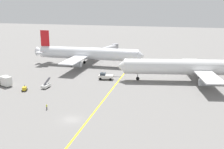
% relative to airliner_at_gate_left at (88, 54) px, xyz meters
% --- Properties ---
extents(ground_plane, '(600.00, 600.00, 0.00)m').
position_rel_airliner_at_gate_left_xyz_m(ground_plane, '(18.42, -59.23, -5.63)').
color(ground_plane, slate).
extents(taxiway_stripe, '(6.10, 119.89, 0.01)m').
position_rel_airliner_at_gate_left_xyz_m(taxiway_stripe, '(22.12, -49.23, -5.62)').
color(taxiway_stripe, yellow).
rests_on(taxiway_stripe, ground).
extents(airliner_at_gate_left, '(53.09, 43.52, 16.09)m').
position_rel_airliner_at_gate_left_xyz_m(airliner_at_gate_left, '(0.00, 0.00, 0.00)').
color(airliner_at_gate_left, white).
rests_on(airliner_at_gate_left, ground).
extents(airliner_being_pushed, '(56.97, 39.04, 15.63)m').
position_rel_airliner_at_gate_left_xyz_m(airliner_being_pushed, '(48.31, -14.40, -0.27)').
color(airliner_being_pushed, white).
rests_on(airliner_being_pushed, ground).
extents(pushback_tug, '(8.83, 3.46, 2.91)m').
position_rel_airliner_at_gate_left_xyz_m(pushback_tug, '(15.51, -21.16, -4.40)').
color(pushback_tug, white).
rests_on(pushback_tug, ground).
extents(gse_catering_truck_tall, '(6.31, 4.28, 3.50)m').
position_rel_airliner_at_gate_left_xyz_m(gse_catering_truck_tall, '(-16.32, -39.18, -3.87)').
color(gse_catering_truck_tall, '#666B4C').
rests_on(gse_catering_truck_tall, ground).
extents(gse_belt_loader_portside, '(1.85, 4.93, 3.02)m').
position_rel_airliner_at_gate_left_xyz_m(gse_belt_loader_portside, '(-1.12, -37.20, -4.80)').
color(gse_belt_loader_portside, silver).
rests_on(gse_belt_loader_portside, ground).
extents(gse_baggage_cart_near_cluster, '(1.94, 2.92, 1.71)m').
position_rel_airliner_at_gate_left_xyz_m(gse_baggage_cart_near_cluster, '(-21.10, -32.88, -4.77)').
color(gse_baggage_cart_near_cluster, '#2D5199').
rests_on(gse_baggage_cart_near_cluster, ground).
extents(gse_gpu_cart_small, '(2.27, 2.55, 1.90)m').
position_rel_airliner_at_gate_left_xyz_m(gse_gpu_cart_small, '(-6.31, -42.33, -4.83)').
color(gse_gpu_cart_small, gold).
rests_on(gse_gpu_cart_small, ground).
extents(ground_crew_wing_walker_right, '(0.36, 0.36, 1.56)m').
position_rel_airliner_at_gate_left_xyz_m(ground_crew_wing_walker_right, '(9.10, -54.93, -4.82)').
color(ground_crew_wing_walker_right, black).
rests_on(ground_crew_wing_walker_right, ground).
extents(jet_bridge, '(6.24, 18.29, 5.66)m').
position_rel_airliner_at_gate_left_xyz_m(jet_bridge, '(2.68, 29.54, -1.75)').
color(jet_bridge, '#B7B7BC').
rests_on(jet_bridge, ground).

